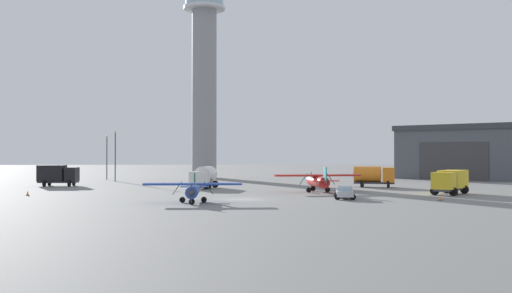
{
  "coord_description": "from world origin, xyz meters",
  "views": [
    {
      "loc": [
        -4.38,
        -62.29,
        4.79
      ],
      "look_at": [
        4.43,
        32.85,
        5.97
      ],
      "focal_mm": 41.63,
      "sensor_mm": 36.0,
      "label": 1
    }
  ],
  "objects_px": {
    "light_post_west": "(107,153)",
    "light_post_centre": "(115,151)",
    "truck_box_yellow": "(450,181)",
    "airplane_blue": "(193,189)",
    "truck_fuel_tanker_white": "(204,176)",
    "truck_box_black": "(58,174)",
    "traffic_cone_near_right": "(28,193)",
    "airplane_red": "(318,180)",
    "car_silver": "(345,192)",
    "traffic_cone_near_left": "(441,198)",
    "truck_fuel_tanker_orange": "(374,175)",
    "control_tower": "(204,69)"
  },
  "relations": [
    {
      "from": "airplane_red",
      "to": "truck_fuel_tanker_white",
      "type": "bearing_deg",
      "value": 51.67
    },
    {
      "from": "airplane_blue",
      "to": "light_post_west",
      "type": "relative_size",
      "value": 1.17
    },
    {
      "from": "truck_fuel_tanker_white",
      "to": "truck_box_black",
      "type": "height_order",
      "value": "truck_box_black"
    },
    {
      "from": "light_post_centre",
      "to": "traffic_cone_near_right",
      "type": "distance_m",
      "value": 35.04
    },
    {
      "from": "light_post_centre",
      "to": "light_post_west",
      "type": "bearing_deg",
      "value": 109.01
    },
    {
      "from": "airplane_blue",
      "to": "truck_box_black",
      "type": "height_order",
      "value": "truck_box_black"
    },
    {
      "from": "truck_box_black",
      "to": "light_post_centre",
      "type": "xyz_separation_m",
      "value": [
        6.37,
        14.26,
        3.5
      ]
    },
    {
      "from": "control_tower",
      "to": "light_post_west",
      "type": "relative_size",
      "value": 5.16
    },
    {
      "from": "airplane_red",
      "to": "truck_box_yellow",
      "type": "distance_m",
      "value": 15.68
    },
    {
      "from": "control_tower",
      "to": "light_post_west",
      "type": "xyz_separation_m",
      "value": [
        -18.0,
        -7.12,
        -16.88
      ]
    },
    {
      "from": "airplane_blue",
      "to": "car_silver",
      "type": "xyz_separation_m",
      "value": [
        15.96,
        3.43,
        -0.59
      ]
    },
    {
      "from": "truck_fuel_tanker_orange",
      "to": "light_post_centre",
      "type": "bearing_deg",
      "value": 171.94
    },
    {
      "from": "truck_fuel_tanker_orange",
      "to": "traffic_cone_near_right",
      "type": "xyz_separation_m",
      "value": [
        -44.47,
        -13.08,
        -1.4
      ]
    },
    {
      "from": "truck_box_black",
      "to": "truck_box_yellow",
      "type": "relative_size",
      "value": 0.83
    },
    {
      "from": "light_post_centre",
      "to": "airplane_red",
      "type": "bearing_deg",
      "value": -47.44
    },
    {
      "from": "control_tower",
      "to": "traffic_cone_near_left",
      "type": "height_order",
      "value": "control_tower"
    },
    {
      "from": "truck_box_yellow",
      "to": "traffic_cone_near_right",
      "type": "height_order",
      "value": "truck_box_yellow"
    },
    {
      "from": "traffic_cone_near_right",
      "to": "truck_box_yellow",
      "type": "bearing_deg",
      "value": -2.86
    },
    {
      "from": "truck_fuel_tanker_white",
      "to": "truck_box_black",
      "type": "xyz_separation_m",
      "value": [
        -21.62,
        7.4,
        0.07
      ]
    },
    {
      "from": "truck_fuel_tanker_white",
      "to": "car_silver",
      "type": "relative_size",
      "value": 1.55
    },
    {
      "from": "airplane_blue",
      "to": "traffic_cone_near_left",
      "type": "distance_m",
      "value": 25.29
    },
    {
      "from": "car_silver",
      "to": "light_post_west",
      "type": "xyz_separation_m",
      "value": [
        -32.58,
        50.05,
        4.19
      ]
    },
    {
      "from": "control_tower",
      "to": "truck_fuel_tanker_orange",
      "type": "bearing_deg",
      "value": -56.13
    },
    {
      "from": "light_post_west",
      "to": "light_post_centre",
      "type": "height_order",
      "value": "light_post_centre"
    },
    {
      "from": "control_tower",
      "to": "truck_fuel_tanker_orange",
      "type": "relative_size",
      "value": 6.93
    },
    {
      "from": "airplane_red",
      "to": "car_silver",
      "type": "bearing_deg",
      "value": -178.27
    },
    {
      "from": "truck_box_black",
      "to": "traffic_cone_near_left",
      "type": "height_order",
      "value": "truck_box_black"
    },
    {
      "from": "truck_box_black",
      "to": "traffic_cone_near_right",
      "type": "relative_size",
      "value": 9.71
    },
    {
      "from": "truck_box_black",
      "to": "car_silver",
      "type": "height_order",
      "value": "truck_box_black"
    },
    {
      "from": "light_post_west",
      "to": "traffic_cone_near_left",
      "type": "relative_size",
      "value": 14.42
    },
    {
      "from": "light_post_west",
      "to": "light_post_centre",
      "type": "distance_m",
      "value": 7.95
    },
    {
      "from": "control_tower",
      "to": "car_silver",
      "type": "bearing_deg",
      "value": -75.69
    },
    {
      "from": "truck_fuel_tanker_orange",
      "to": "light_post_centre",
      "type": "relative_size",
      "value": 0.69
    },
    {
      "from": "truck_box_yellow",
      "to": "light_post_centre",
      "type": "height_order",
      "value": "light_post_centre"
    },
    {
      "from": "light_post_centre",
      "to": "car_silver",
      "type": "bearing_deg",
      "value": -54.82
    },
    {
      "from": "airplane_blue",
      "to": "truck_fuel_tanker_white",
      "type": "height_order",
      "value": "truck_fuel_tanker_white"
    },
    {
      "from": "truck_fuel_tanker_orange",
      "to": "car_silver",
      "type": "xyz_separation_m",
      "value": [
        -9.5,
        -21.3,
        -0.95
      ]
    },
    {
      "from": "truck_box_black",
      "to": "traffic_cone_near_right",
      "type": "height_order",
      "value": "truck_box_black"
    },
    {
      "from": "truck_box_yellow",
      "to": "car_silver",
      "type": "bearing_deg",
      "value": -28.23
    },
    {
      "from": "truck_fuel_tanker_orange",
      "to": "truck_box_black",
      "type": "distance_m",
      "value": 46.39
    },
    {
      "from": "airplane_red",
      "to": "truck_fuel_tanker_white",
      "type": "height_order",
      "value": "airplane_red"
    },
    {
      "from": "truck_box_yellow",
      "to": "light_post_centre",
      "type": "bearing_deg",
      "value": -90.21
    },
    {
      "from": "truck_box_yellow",
      "to": "light_post_west",
      "type": "bearing_deg",
      "value": -93.87
    },
    {
      "from": "light_post_centre",
      "to": "traffic_cone_near_left",
      "type": "relative_size",
      "value": 15.44
    },
    {
      "from": "control_tower",
      "to": "car_silver",
      "type": "distance_m",
      "value": 62.65
    },
    {
      "from": "car_silver",
      "to": "traffic_cone_near_left",
      "type": "height_order",
      "value": "car_silver"
    },
    {
      "from": "light_post_centre",
      "to": "traffic_cone_near_left",
      "type": "height_order",
      "value": "light_post_centre"
    },
    {
      "from": "traffic_cone_near_left",
      "to": "light_post_west",
      "type": "bearing_deg",
      "value": 128.29
    },
    {
      "from": "car_silver",
      "to": "light_post_west",
      "type": "height_order",
      "value": "light_post_west"
    },
    {
      "from": "airplane_blue",
      "to": "car_silver",
      "type": "height_order",
      "value": "airplane_blue"
    }
  ]
}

